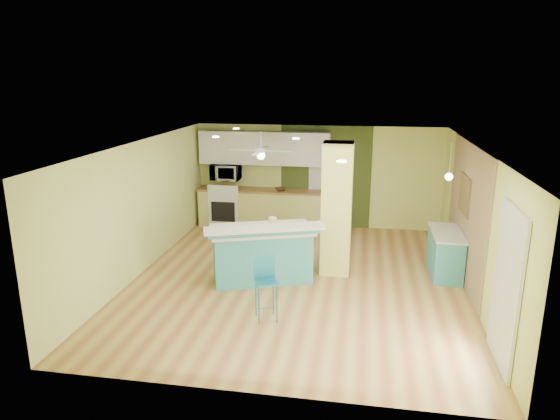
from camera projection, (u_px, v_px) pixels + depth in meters
The scene contains 23 objects.
floor at pixel (298, 279), 9.26m from camera, with size 6.00×7.00×0.01m, color #9E6637.
ceiling at pixel (299, 145), 8.61m from camera, with size 6.00×7.00×0.01m, color white.
wall_back at pixel (318, 177), 12.27m from camera, with size 6.00×0.01×2.50m, color #CFD974.
wall_front at pixel (257, 297), 5.60m from camera, with size 6.00×0.01×2.50m, color #CFD974.
wall_left at pixel (141, 207), 9.42m from camera, with size 0.01×7.00×2.50m, color #CFD974.
wall_right at pixel (474, 223), 8.45m from camera, with size 0.01×7.00×2.50m, color #CFD974.
wood_panel at pixel (467, 213), 9.02m from camera, with size 0.02×3.40×2.50m, color #866B4C.
olive_accent at pixel (326, 177), 12.22m from camera, with size 2.20×0.02×2.50m, color #3B491D.
interior_door at pixel (325, 187), 12.26m from camera, with size 0.82×0.05×2.00m, color silver.
french_door at pixel (507, 289), 6.32m from camera, with size 0.04×1.08×2.10m, color silver.
column at pixel (337, 209), 9.31m from camera, with size 0.55×0.55×2.50m, color #D2D763.
kitchen_run at pixel (264, 208), 12.39m from camera, with size 3.25×0.63×0.94m.
stove at pixel (227, 207), 12.54m from camera, with size 0.76×0.66×1.08m.
upper_cabinets at pixel (264, 148), 12.12m from camera, with size 3.20×0.34×0.80m, color silver.
microwave at pixel (226, 172), 12.32m from camera, with size 0.70×0.48×0.39m, color white.
ceiling_fan at pixel (261, 151), 10.80m from camera, with size 1.41×1.41×0.61m.
pendant_lamp at pixel (449, 177), 9.05m from camera, with size 0.14×0.14×0.69m.
wall_decor at pixel (465, 195), 9.14m from camera, with size 0.03×0.90×0.70m, color brown.
peninsula at pixel (262, 252), 9.15m from camera, with size 2.24×1.72×1.12m.
bar_stool at pixel (265, 278), 7.63m from camera, with size 0.43×0.43×1.00m.
side_counter at pixel (445, 253), 9.41m from camera, with size 0.55×1.30×0.84m.
fruit_bowl at pixel (280, 189), 12.15m from camera, with size 0.28×0.28×0.07m, color #3D2919.
canister at pixel (273, 222), 9.20m from camera, with size 0.15×0.15×0.16m, color yellow.
Camera 1 is at (1.12, -8.54, 3.66)m, focal length 32.00 mm.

